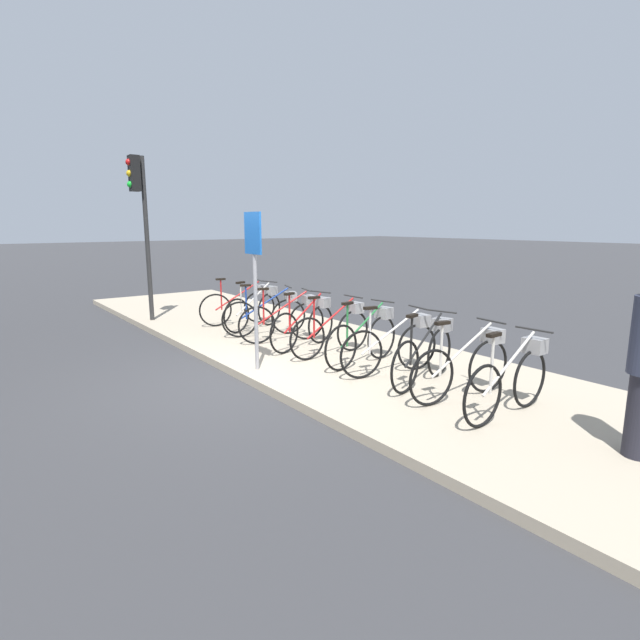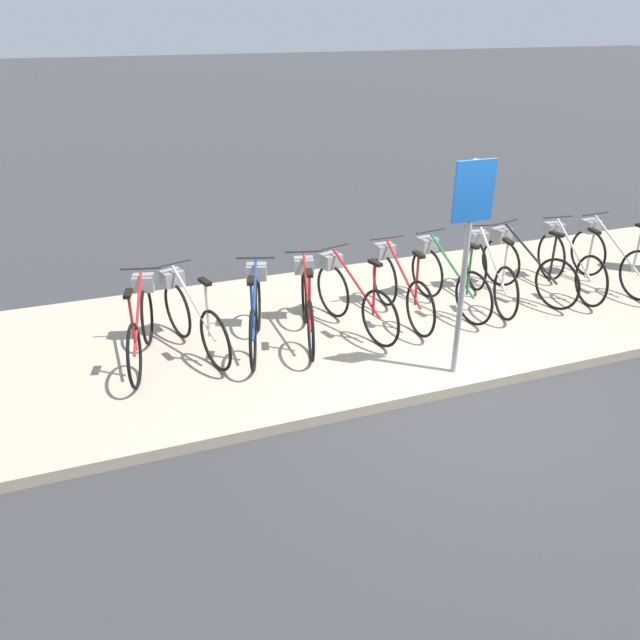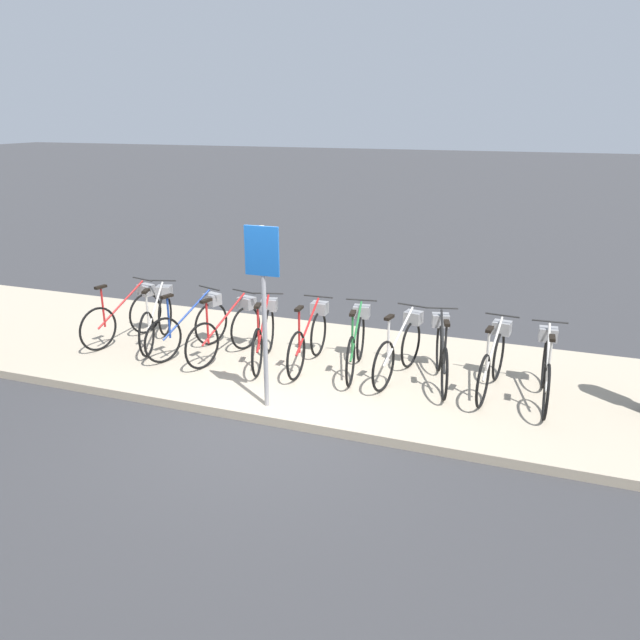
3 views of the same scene
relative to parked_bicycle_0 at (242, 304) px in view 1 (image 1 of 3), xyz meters
The scene contains 15 objects.
ground_plane 3.72m from the parked_bicycle_0, 28.52° to the right, with size 120.00×120.00×0.00m, color #38383A.
sidewalk 3.27m from the parked_bicycle_0, ahead, with size 17.97×3.70×0.12m.
parked_bicycle_0 is the anchor object (origin of this frame).
parked_bicycle_1 0.57m from the parked_bicycle_0, ahead, with size 0.62×1.62×1.03m.
parked_bicycle_2 1.30m from the parked_bicycle_0, ahead, with size 0.64×1.61×1.03m.
parked_bicycle_3 1.93m from the parked_bicycle_0, ahead, with size 0.57×1.63×1.03m.
parked_bicycle_4 2.52m from the parked_bicycle_0, ahead, with size 0.56×1.63×1.03m.
parked_bicycle_5 3.22m from the parked_bicycle_0, ahead, with size 0.46×1.68×1.03m.
parked_bicycle_6 3.93m from the parked_bicycle_0, ahead, with size 0.46×1.66×1.03m.
parked_bicycle_7 4.58m from the parked_bicycle_0, ahead, with size 0.48×1.66×1.03m.
parked_bicycle_8 5.15m from the parked_bicycle_0, ahead, with size 0.56×1.64×1.03m.
parked_bicycle_9 5.85m from the parked_bicycle_0, ahead, with size 0.46×1.67×1.03m.
parked_bicycle_10 6.53m from the parked_bicycle_0, ahead, with size 0.46×1.68×1.03m.
traffic_light 3.12m from the parked_bicycle_0, 138.18° to the right, with size 0.24×0.40×3.60m.
sign_post 3.68m from the parked_bicycle_0, 24.74° to the right, with size 0.44×0.07×2.33m.
Camera 1 is at (6.33, -3.31, 2.29)m, focal length 28.00 mm.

